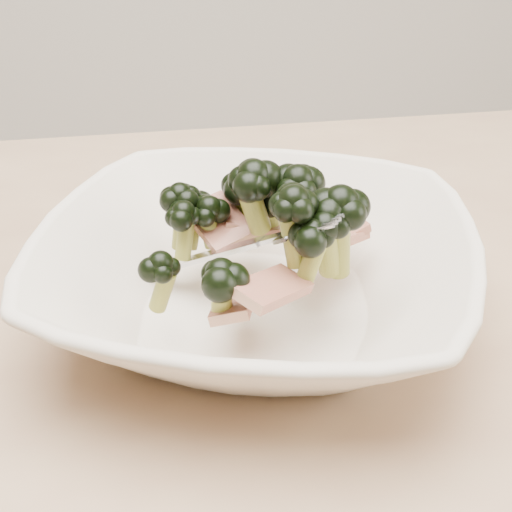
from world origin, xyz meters
The scene contains 2 objects.
dining_table centered at (0.00, 0.00, 0.65)m, with size 1.20×0.80×0.75m.
broccoli_dish centered at (0.08, 0.01, 0.79)m, with size 0.37×0.37×0.12m.
Camera 1 is at (0.01, -0.41, 1.04)m, focal length 50.00 mm.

